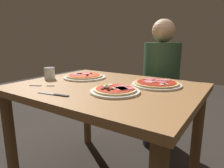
{
  "coord_description": "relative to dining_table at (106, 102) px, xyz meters",
  "views": [
    {
      "loc": [
        0.7,
        -0.98,
        1.0
      ],
      "look_at": [
        0.08,
        -0.06,
        0.75
      ],
      "focal_mm": 31.47,
      "sensor_mm": 36.0,
      "label": 1
    }
  ],
  "objects": [
    {
      "name": "dining_table",
      "position": [
        0.0,
        0.0,
        0.0
      ],
      "size": [
        1.12,
        0.88,
        0.72
      ],
      "color": "olive",
      "rests_on": "ground"
    },
    {
      "name": "pizza_foreground",
      "position": [
        0.14,
        -0.11,
        0.12
      ],
      "size": [
        0.27,
        0.27,
        0.05
      ],
      "color": "white",
      "rests_on": "dining_table"
    },
    {
      "name": "pizza_across_left",
      "position": [
        -0.28,
        0.11,
        0.12
      ],
      "size": [
        0.32,
        0.32,
        0.03
      ],
      "color": "white",
      "rests_on": "dining_table"
    },
    {
      "name": "pizza_across_right",
      "position": [
        0.27,
        0.17,
        0.12
      ],
      "size": [
        0.31,
        0.31,
        0.03
      ],
      "color": "white",
      "rests_on": "dining_table"
    },
    {
      "name": "water_glass_near",
      "position": [
        -0.46,
        -0.06,
        0.15
      ],
      "size": [
        0.08,
        0.08,
        0.09
      ],
      "color": "silver",
      "rests_on": "dining_table"
    },
    {
      "name": "fork",
      "position": [
        -0.33,
        -0.24,
        0.11
      ],
      "size": [
        0.15,
        0.09,
        0.0
      ],
      "color": "silver",
      "rests_on": "dining_table"
    },
    {
      "name": "knife",
      "position": [
        -0.09,
        -0.33,
        0.11
      ],
      "size": [
        0.2,
        0.05,
        0.01
      ],
      "color": "silver",
      "rests_on": "dining_table"
    },
    {
      "name": "diner_person",
      "position": [
        0.1,
        0.73,
        -0.05
      ],
      "size": [
        0.32,
        0.32,
        1.18
      ],
      "rotation": [
        0.0,
        0.0,
        3.14
      ],
      "color": "black",
      "rests_on": "ground"
    }
  ]
}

